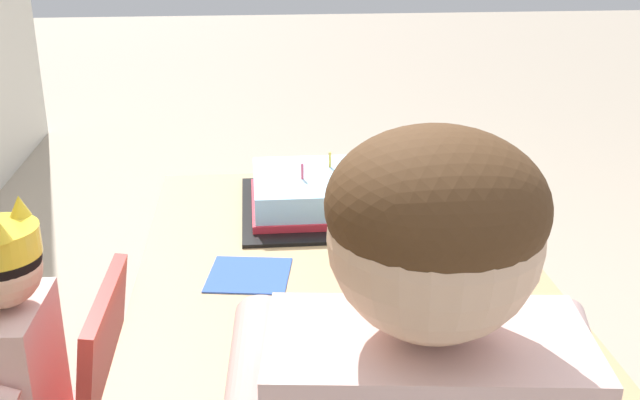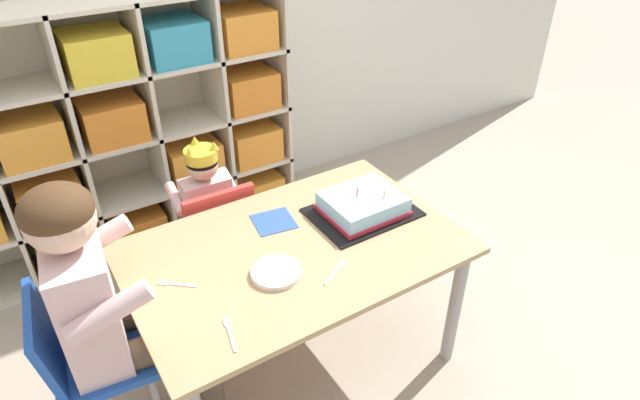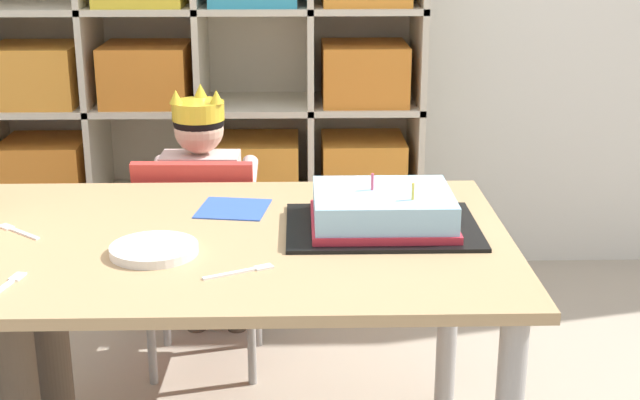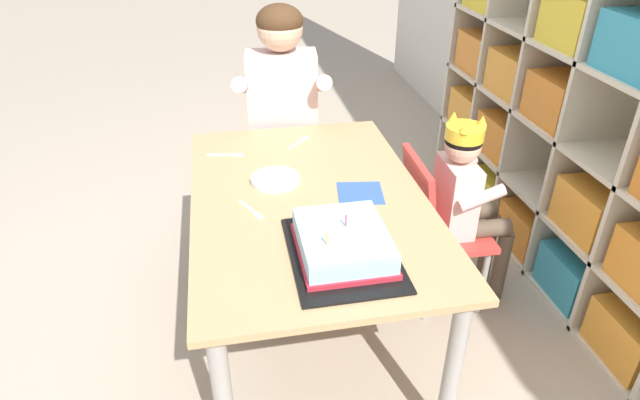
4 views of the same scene
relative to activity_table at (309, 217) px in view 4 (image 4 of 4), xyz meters
The scene contains 13 objects.
ground 0.52m from the activity_table, ahead, with size 16.00×16.00×0.00m, color tan.
storage_cubby_shelf 1.20m from the activity_table, 104.65° to the left, with size 1.78×0.34×1.28m.
activity_table is the anchor object (origin of this frame).
classroom_chair_blue 0.55m from the activity_table, 101.87° to the left, with size 0.34×0.32×0.65m.
child_with_crown 0.64m from the activity_table, 99.60° to the left, with size 0.30×0.31×0.80m.
classroom_chair_adult_side 0.75m from the activity_table, behind, with size 0.35×0.38×0.72m.
adult_helper_seated 0.66m from the activity_table, behind, with size 0.45×0.43×1.09m.
birthday_cake_on_tray 0.36m from the activity_table, ahead, with size 0.41×0.30×0.12m.
paper_plate_stack 0.18m from the activity_table, 143.06° to the right, with size 0.17×0.17×0.02m, color white.
paper_napkin_square 0.19m from the activity_table, 87.10° to the left, with size 0.15×0.15×0.00m, color #3356B7.
fork_at_table_front_edge 0.46m from the activity_table, 145.75° to the right, with size 0.04×0.14×0.00m.
fork_beside_plate_stack 0.45m from the activity_table, behind, with size 0.11×0.10×0.00m.
fork_by_napkin 0.22m from the activity_table, 74.94° to the right, with size 0.13×0.08×0.00m.
Camera 4 is at (1.52, -0.25, 1.52)m, focal length 30.13 mm.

